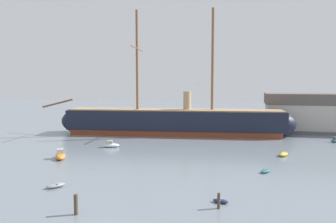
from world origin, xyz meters
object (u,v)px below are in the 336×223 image
(motorboat_far_left, at_px, (85,131))
(motorboat_far_right, at_px, (336,140))
(dinghy_alongside_stern, at_px, (284,154))
(mooring_piling_nearest, at_px, (76,204))
(tall_ship, at_px, (174,121))
(seagull_in_flight, at_px, (200,84))
(dinghy_mid_right, at_px, (265,171))
(sailboat_distant_centre, at_px, (201,130))
(motorboat_mid_left, at_px, (60,155))
(dinghy_foreground_right, at_px, (221,201))
(dinghy_foreground_left, at_px, (56,185))
(mooring_piling_left_pair, at_px, (219,201))
(motorboat_alongside_bow, at_px, (111,145))

(motorboat_far_left, xyz_separation_m, motorboat_far_right, (60.83, 1.59, -0.24))
(dinghy_alongside_stern, bearing_deg, mooring_piling_nearest, -125.82)
(tall_ship, relative_size, seagull_in_flight, 59.13)
(tall_ship, height_order, mooring_piling_nearest, tall_ship)
(dinghy_mid_right, bearing_deg, dinghy_alongside_stern, 72.26)
(tall_ship, distance_m, sailboat_distant_centre, 9.26)
(tall_ship, xyz_separation_m, motorboat_mid_left, (-14.03, -31.08, -2.81))
(motorboat_mid_left, bearing_deg, mooring_piling_nearest, -55.69)
(motorboat_far_left, bearing_deg, dinghy_foreground_right, -48.00)
(dinghy_foreground_left, bearing_deg, sailboat_distant_centre, 76.93)
(dinghy_foreground_right, xyz_separation_m, mooring_piling_nearest, (-14.18, -6.62, 0.85))
(dinghy_foreground_left, bearing_deg, mooring_piling_left_pair, -6.52)
(mooring_piling_nearest, distance_m, seagull_in_flight, 28.42)
(motorboat_mid_left, bearing_deg, seagull_in_flight, 4.81)
(motorboat_far_right, distance_m, mooring_piling_nearest, 62.52)
(dinghy_foreground_left, height_order, sailboat_distant_centre, sailboat_distant_centre)
(motorboat_alongside_bow, bearing_deg, motorboat_mid_left, -111.47)
(motorboat_mid_left, bearing_deg, dinghy_alongside_stern, 16.19)
(mooring_piling_left_pair, bearing_deg, motorboat_far_right, 63.24)
(motorboat_far_left, relative_size, sailboat_distant_centre, 0.72)
(motorboat_mid_left, height_order, dinghy_alongside_stern, motorboat_mid_left)
(motorboat_mid_left, xyz_separation_m, motorboat_far_left, (-8.94, 27.02, 0.07))
(mooring_piling_left_pair, height_order, seagull_in_flight, seagull_in_flight)
(dinghy_mid_right, bearing_deg, motorboat_far_right, 60.06)
(dinghy_mid_right, xyz_separation_m, dinghy_alongside_stern, (3.97, 12.41, 0.11))
(motorboat_alongside_bow, bearing_deg, sailboat_distant_centre, 58.99)
(dinghy_alongside_stern, xyz_separation_m, sailboat_distant_centre, (-18.62, 26.24, 0.19))
(dinghy_foreground_right, relative_size, seagull_in_flight, 1.75)
(mooring_piling_nearest, bearing_deg, seagull_in_flight, 68.25)
(seagull_in_flight, bearing_deg, mooring_piling_nearest, -111.75)
(dinghy_foreground_left, height_order, dinghy_foreground_right, dinghy_foreground_left)
(dinghy_mid_right, distance_m, motorboat_alongside_bow, 32.77)
(dinghy_foreground_left, relative_size, motorboat_far_right, 0.85)
(motorboat_far_left, xyz_separation_m, mooring_piling_left_pair, (37.90, -43.89, 0.18))
(tall_ship, bearing_deg, dinghy_foreground_left, -97.51)
(motorboat_alongside_bow, xyz_separation_m, motorboat_far_left, (-13.57, 15.25, 0.17))
(dinghy_foreground_left, height_order, mooring_piling_nearest, mooring_piling_nearest)
(dinghy_foreground_right, xyz_separation_m, motorboat_far_left, (-37.98, 42.18, 0.46))
(mooring_piling_nearest, bearing_deg, dinghy_alongside_stern, 54.18)
(dinghy_foreground_left, height_order, mooring_piling_left_pair, mooring_piling_left_pair)
(mooring_piling_nearest, height_order, seagull_in_flight, seagull_in_flight)
(motorboat_alongside_bow, relative_size, dinghy_alongside_stern, 1.14)
(dinghy_foreground_left, height_order, seagull_in_flight, seagull_in_flight)
(motorboat_mid_left, height_order, motorboat_alongside_bow, motorboat_mid_left)
(dinghy_mid_right, xyz_separation_m, mooring_piling_nearest, (-19.86, -20.61, 0.82))
(dinghy_mid_right, bearing_deg, motorboat_mid_left, 178.07)
(mooring_piling_nearest, bearing_deg, motorboat_far_right, 53.69)
(dinghy_alongside_stern, relative_size, mooring_piling_left_pair, 1.89)
(tall_ship, xyz_separation_m, dinghy_mid_right, (20.70, -32.25, -3.17))
(mooring_piling_nearest, relative_size, mooring_piling_left_pair, 1.25)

